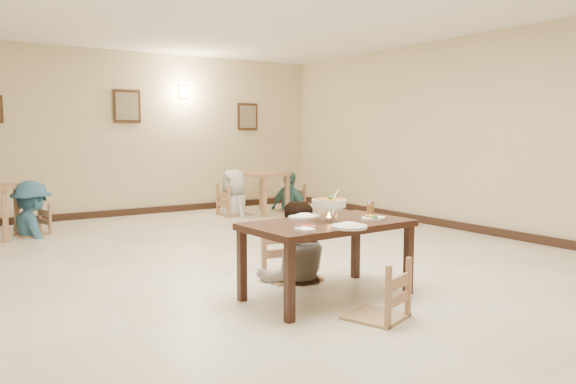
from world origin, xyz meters
TOP-DOWN VIEW (x-y plane):
  - floor at (0.00, 0.00)m, footprint 10.00×10.00m
  - wall_back at (0.00, 5.00)m, footprint 10.00×0.00m
  - wall_right at (4.00, 0.00)m, footprint 0.00×10.00m
  - baseboard_back at (0.00, 4.97)m, footprint 8.00×0.06m
  - baseboard_right at (3.97, 0.00)m, footprint 0.06×10.00m
  - picture_b at (0.10, 4.96)m, footprint 0.50×0.04m
  - picture_c at (2.60, 4.96)m, footprint 0.45×0.04m
  - wall_sconce at (1.20, 4.96)m, footprint 0.16×0.05m
  - main_table at (0.01, -1.20)m, footprint 1.55×0.92m
  - chair_far at (0.10, -0.45)m, footprint 0.51×0.51m
  - chair_near at (-0.01, -1.89)m, footprint 0.44×0.44m
  - main_diner at (0.10, -0.51)m, footprint 0.96×0.86m
  - curry_warmer at (0.03, -1.19)m, footprint 0.35×0.31m
  - rice_plate_far at (-0.06, -0.92)m, footprint 0.32×0.32m
  - rice_plate_near at (-0.05, -1.58)m, footprint 0.31×0.31m
  - fried_plate at (0.45, -1.32)m, footprint 0.25×0.25m
  - chili_dish at (-0.33, -1.38)m, footprint 0.11×0.11m
  - napkin_cutlery at (-0.47, -1.52)m, footprint 0.15×0.24m
  - drink_glass at (0.63, -1.08)m, footprint 0.07×0.07m
  - bg_table_right at (2.31, 3.86)m, footprint 0.97×0.97m
  - bg_chair_lr at (-1.75, 3.73)m, footprint 0.41×0.41m
  - bg_chair_rl at (1.73, 3.92)m, footprint 0.51×0.51m
  - bg_chair_rr at (2.89, 3.80)m, footprint 0.46×0.46m
  - bg_diner_b at (-1.75, 3.73)m, footprint 0.88×1.18m
  - bg_diner_c at (1.73, 3.92)m, footprint 0.57×0.85m
  - bg_diner_d at (2.89, 3.80)m, footprint 0.64×0.98m

SIDE VIEW (x-z plane):
  - floor at x=0.00m, z-range 0.00..0.00m
  - baseboard_back at x=0.00m, z-range 0.00..0.12m
  - baseboard_right at x=3.97m, z-range 0.00..0.12m
  - bg_chair_lr at x=-1.75m, z-range 0.00..0.88m
  - chair_near at x=-0.01m, z-range 0.00..0.93m
  - bg_chair_rr at x=2.89m, z-range 0.00..0.98m
  - chair_far at x=0.10m, z-range 0.00..1.08m
  - bg_chair_rl at x=1.73m, z-range 0.00..1.08m
  - main_table at x=0.01m, z-range 0.27..0.98m
  - bg_table_right at x=2.31m, z-range 0.25..1.02m
  - chili_dish at x=-0.33m, z-range 0.71..0.73m
  - napkin_cutlery at x=-0.47m, z-range 0.71..0.74m
  - rice_plate_near at x=-0.05m, z-range 0.69..0.76m
  - rice_plate_far at x=-0.06m, z-range 0.69..0.76m
  - fried_plate at x=0.45m, z-range 0.70..0.75m
  - drink_glass at x=0.63m, z-range 0.70..0.84m
  - bg_diner_d at x=2.89m, z-range 0.00..1.55m
  - bg_diner_b at x=-1.75m, z-range 0.00..1.63m
  - main_diner at x=0.10m, z-range 0.00..1.64m
  - bg_diner_c at x=1.73m, z-range 0.00..1.70m
  - curry_warmer at x=0.03m, z-range 0.73..1.01m
  - wall_back at x=0.00m, z-range -3.50..6.50m
  - wall_right at x=4.00m, z-range -3.50..6.50m
  - picture_c at x=2.60m, z-range 1.57..2.12m
  - picture_b at x=0.10m, z-range 1.70..2.30m
  - wall_sconce at x=1.20m, z-range 2.19..2.41m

